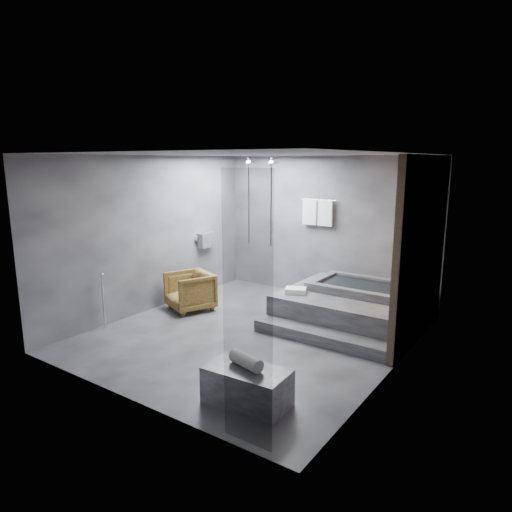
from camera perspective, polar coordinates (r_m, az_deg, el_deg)
The scene contains 7 objects.
room at distance 6.94m, azimuth 3.49°, elevation 3.75°, with size 5.00×5.04×2.82m.
tub_deck at distance 8.04m, azimuth 11.88°, elevation -6.20°, with size 2.20×2.00×0.50m, color #333336.
tub_step at distance 7.08m, azimuth 8.03°, elevation -9.96°, with size 2.20×0.36×0.18m, color #333336.
concrete_bench at distance 5.35m, azimuth -1.13°, elevation -15.96°, with size 0.95×0.52×0.43m, color #353538.
driftwood_chair at distance 8.50m, azimuth -8.25°, elevation -4.37°, with size 0.75×0.77×0.70m, color #402C10.
rolled_towel at distance 5.25m, azimuth -1.25°, elevation -12.96°, with size 0.16×0.16×0.44m, color white.
deck_towel at distance 7.77m, azimuth 4.98°, elevation -4.33°, with size 0.34×0.25×0.09m, color white.
Camera 1 is at (3.95, -5.63, 2.71)m, focal length 32.00 mm.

